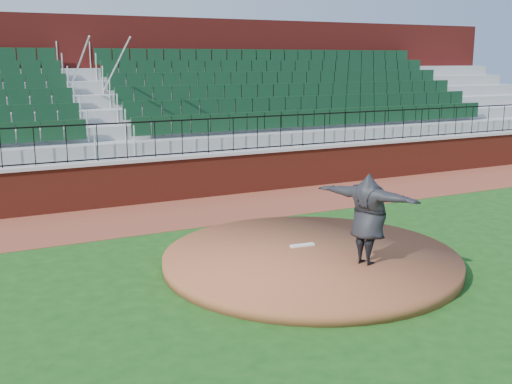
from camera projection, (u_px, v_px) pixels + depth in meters
ground at (291, 273)px, 11.84m from camera, size 90.00×90.00×0.00m
warning_track at (190, 212)px, 16.55m from camera, size 34.00×3.20×0.01m
field_wall at (170, 180)px, 17.82m from camera, size 34.00×0.35×1.20m
wall_cap at (169, 158)px, 17.68m from camera, size 34.00×0.45×0.10m
wall_railing at (169, 138)px, 17.56m from camera, size 34.00×0.05×1.00m
seating_stands at (141, 113)px, 19.83m from camera, size 34.00×5.10×4.60m
concourse_wall at (118, 95)px, 22.18m from camera, size 34.00×0.50×5.50m
pitchers_mound at (311, 259)px, 12.25m from camera, size 5.84×5.84×0.25m
pitching_rubber at (302, 245)px, 12.69m from camera, size 0.53×0.18×0.03m
pitcher at (368, 219)px, 11.44m from camera, size 1.35×2.17×1.72m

